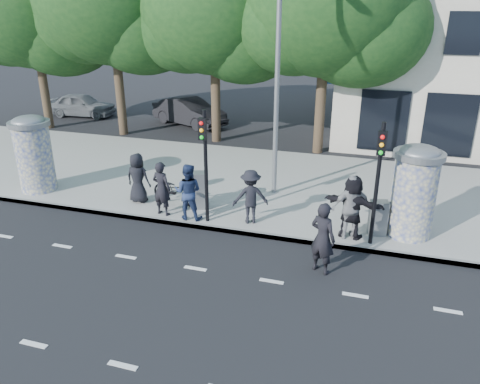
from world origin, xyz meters
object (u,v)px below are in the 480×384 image
(ped_a, at_px, (138,178))
(bicycle, at_px, (177,191))
(ped_c, at_px, (188,192))
(ped_e, at_px, (351,207))
(ped_d, at_px, (251,197))
(man_road, at_px, (323,238))
(ped_f, at_px, (352,207))
(ad_column_right, at_px, (414,189))
(cabinet_right, at_px, (378,218))
(ped_b, at_px, (162,189))
(traffic_pole_near, at_px, (205,156))
(traffic_pole_far, at_px, (378,173))
(street_lamp, at_px, (277,55))
(car_mid, at_px, (189,112))
(cabinet_left, at_px, (199,190))
(car_left, at_px, (82,105))
(ad_column_left, at_px, (34,152))

(ped_a, bearing_deg, bicycle, -171.90)
(ped_c, xyz_separation_m, ped_e, (4.80, 0.17, 0.05))
(ped_a, relative_size, bicycle, 0.90)
(ped_e, bearing_deg, ped_d, -26.12)
(ped_e, xyz_separation_m, man_road, (-0.53, -1.79, -0.13))
(ped_d, height_order, ped_f, ped_f)
(ad_column_right, bearing_deg, cabinet_right, -163.75)
(ped_b, height_order, ped_f, ped_f)
(cabinet_right, bearing_deg, ped_c, 172.77)
(traffic_pole_near, bearing_deg, ped_c, 174.57)
(ped_a, xyz_separation_m, ped_d, (3.96, -0.42, -0.00))
(traffic_pole_far, bearing_deg, ad_column_right, 42.21)
(street_lamp, height_order, car_mid, street_lamp)
(street_lamp, height_order, man_road, street_lamp)
(man_road, xyz_separation_m, car_mid, (-9.07, 13.06, -0.20))
(ped_e, bearing_deg, street_lamp, -66.63)
(cabinet_left, relative_size, cabinet_right, 1.18)
(man_road, bearing_deg, bicycle, -0.12)
(ped_c, xyz_separation_m, ped_d, (1.87, 0.30, -0.05))
(cabinet_left, bearing_deg, man_road, -47.51)
(traffic_pole_near, relative_size, ped_c, 1.94)
(traffic_pole_far, relative_size, ped_f, 1.86)
(man_road, bearing_deg, car_left, -13.36)
(ad_column_left, distance_m, traffic_pole_near, 6.67)
(ped_a, xyz_separation_m, car_mid, (-2.72, 10.72, -0.24))
(ad_column_right, bearing_deg, street_lamp, 156.27)
(ped_d, distance_m, cabinet_right, 3.70)
(traffic_pole_far, height_order, ped_e, traffic_pole_far)
(ped_f, bearing_deg, man_road, 85.12)
(ped_b, distance_m, ped_c, 0.89)
(ad_column_right, distance_m, man_road, 3.32)
(ad_column_left, bearing_deg, ped_a, 1.00)
(ped_e, relative_size, car_left, 0.47)
(ped_e, bearing_deg, ped_c, -21.58)
(ped_b, bearing_deg, bicycle, -86.51)
(traffic_pole_near, xyz_separation_m, car_left, (-12.31, 11.59, -1.56))
(traffic_pole_near, bearing_deg, ped_d, 15.57)
(traffic_pole_far, distance_m, ped_a, 7.63)
(traffic_pole_near, distance_m, ped_c, 1.35)
(ped_d, bearing_deg, street_lamp, -115.93)
(ped_c, height_order, car_left, ped_c)
(traffic_pole_far, distance_m, ped_c, 5.53)
(ped_b, bearing_deg, ped_a, -19.17)
(ped_d, height_order, ped_e, ped_e)
(ped_c, height_order, cabinet_left, ped_c)
(ad_column_left, bearing_deg, ped_d, -2.57)
(car_mid, bearing_deg, ped_a, -142.23)
(ped_b, distance_m, man_road, 5.42)
(traffic_pole_near, bearing_deg, man_road, -23.10)
(street_lamp, height_order, ped_d, street_lamp)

